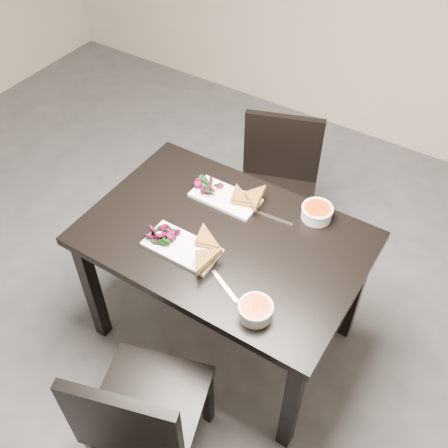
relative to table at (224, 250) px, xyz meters
name	(u,v)px	position (x,y,z in m)	size (l,w,h in m)	color
ground	(122,365)	(-0.33, -0.45, -0.65)	(5.00, 5.00, 0.00)	#47474C
room_shell	(20,4)	(-0.33, -0.45, 1.18)	(5.02, 5.02, 2.81)	beige
table	(224,250)	(0.00, 0.00, 0.00)	(1.20, 0.80, 0.75)	black
chair_near	(141,415)	(0.10, -0.74, -0.17)	(0.52, 0.52, 0.85)	black
chair_far	(277,183)	(-0.09, 0.69, -0.17)	(0.54, 0.54, 0.85)	black
plate_near	(182,247)	(-0.11, -0.16, 0.11)	(0.32, 0.16, 0.02)	white
sandwich_near	(197,246)	(-0.04, -0.14, 0.14)	(0.16, 0.12, 0.05)	#9E6221
salad_near	(162,233)	(-0.21, -0.16, 0.14)	(0.10, 0.09, 0.04)	black
soup_bowl_near	(256,310)	(0.32, -0.28, 0.13)	(0.14, 0.14, 0.06)	white
cutlery_near	(225,286)	(0.15, -0.23, 0.10)	(0.18, 0.02, 0.00)	silver
plate_far	(225,198)	(-0.12, 0.20, 0.11)	(0.31, 0.16, 0.02)	white
sandwich_far	(236,200)	(-0.05, 0.18, 0.14)	(0.16, 0.12, 0.05)	#9E6221
salad_far	(207,185)	(-0.22, 0.20, 0.14)	(0.10, 0.09, 0.04)	black
soup_bowl_far	(317,212)	(0.29, 0.31, 0.13)	(0.14, 0.14, 0.06)	white
cutlery_far	(274,218)	(0.13, 0.20, 0.10)	(0.18, 0.02, 0.00)	silver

